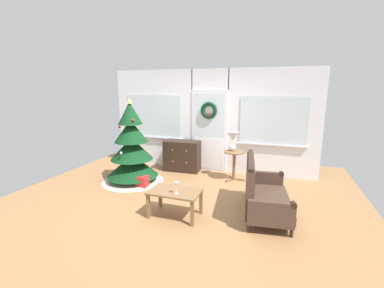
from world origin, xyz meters
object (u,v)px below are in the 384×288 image
coffee_table (175,195)px  wine_glass (176,185)px  table_lamp (233,139)px  gift_box (143,182)px  dresser_cabinet (182,156)px  settee_sofa (261,192)px  christmas_tree (132,153)px  side_table (234,160)px

coffee_table → wine_glass: size_ratio=4.34×
table_lamp → coffee_table: 2.24m
wine_glass → gift_box: 1.70m
table_lamp → wine_glass: size_ratio=2.26×
coffee_table → gift_box: (-1.16, 0.98, -0.25)m
coffee_table → gift_box: coffee_table is taller
dresser_cabinet → coffee_table: bearing=-72.0°
settee_sofa → wine_glass: (-1.27, -0.65, 0.21)m
dresser_cabinet → table_lamp: size_ratio=2.08×
christmas_tree → gift_box: size_ratio=8.00×
table_lamp → wine_glass: 2.28m
table_lamp → settee_sofa: bearing=-63.4°
side_table → wine_glass: bearing=-104.5°
table_lamp → side_table: bearing=-33.7°
coffee_table → wine_glass: bearing=-55.7°
side_table → christmas_tree: bearing=-159.4°
christmas_tree → table_lamp: bearing=22.1°
christmas_tree → settee_sofa: size_ratio=1.23×
dresser_cabinet → coffee_table: (0.75, -2.32, -0.02)m
settee_sofa → side_table: size_ratio=2.26×
table_lamp → wine_glass: bearing=-102.8°
gift_box → coffee_table: bearing=-40.2°
wine_glass → christmas_tree: bearing=140.4°
coffee_table → gift_box: 1.54m
wine_glass → settee_sofa: bearing=27.3°
table_lamp → christmas_tree: bearing=-157.9°
settee_sofa → table_lamp: bearing=116.6°
coffee_table → side_table: bearing=73.0°
settee_sofa → table_lamp: (-0.77, 1.54, 0.59)m
coffee_table → settee_sofa: bearing=22.5°
side_table → wine_glass: size_ratio=3.48×
side_table → wine_glass: (-0.56, -2.15, 0.10)m
wine_glass → gift_box: wine_glass is taller
christmas_tree → side_table: bearing=20.6°
settee_sofa → dresser_cabinet: bearing=139.8°
gift_box → christmas_tree: bearing=146.6°
wine_glass → dresser_cabinet: bearing=108.7°
dresser_cabinet → table_lamp: 1.46m
christmas_tree → settee_sofa: bearing=-13.3°
christmas_tree → side_table: 2.33m
christmas_tree → coffee_table: christmas_tree is taller
settee_sofa → gift_box: (-2.49, 0.42, -0.26)m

